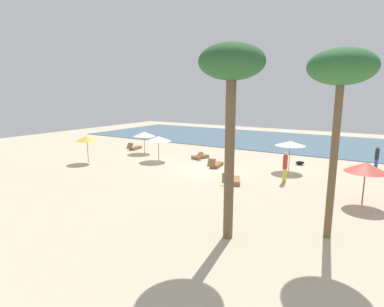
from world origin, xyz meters
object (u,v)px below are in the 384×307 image
at_px(person_1, 285,166).
at_px(palm_2, 341,73).
at_px(umbrella_1, 144,134).
at_px(palm_0, 231,72).
at_px(umbrella_3, 366,167).
at_px(umbrella_4, 87,139).
at_px(dog, 300,163).
at_px(lounger_1, 200,157).
at_px(person_0, 377,157).
at_px(lounger_0, 135,148).
at_px(umbrella_0, 158,139).
at_px(umbrella_2, 290,143).
at_px(lounger_3, 216,165).
at_px(lounger_2, 234,181).

distance_m(person_1, palm_2, 9.37).
bearing_deg(person_1, umbrella_1, 168.43).
height_order(palm_0, palm_2, palm_0).
bearing_deg(palm_2, umbrella_3, 79.26).
xyz_separation_m(umbrella_4, dog, (15.01, 8.16, -1.79)).
relative_size(lounger_1, person_0, 1.01).
xyz_separation_m(umbrella_1, lounger_1, (5.81, 0.54, -1.63)).
relative_size(umbrella_4, lounger_0, 1.24).
distance_m(lounger_0, lounger_1, 7.87).
bearing_deg(person_0, umbrella_1, -167.99).
xyz_separation_m(lounger_0, person_0, (20.93, 3.11, 0.74)).
bearing_deg(lounger_0, umbrella_4, -82.86).
relative_size(umbrella_0, umbrella_3, 0.98).
xyz_separation_m(umbrella_1, dog, (13.78, 2.55, -1.63)).
bearing_deg(palm_2, umbrella_4, 167.62).
bearing_deg(person_0, umbrella_0, -159.11).
height_order(umbrella_2, person_1, umbrella_2).
bearing_deg(person_0, umbrella_3, -92.19).
xyz_separation_m(lounger_3, person_0, (10.42, 5.56, 0.74)).
height_order(umbrella_2, dog, umbrella_2).
relative_size(person_0, palm_0, 0.24).
distance_m(umbrella_1, lounger_2, 12.55).
bearing_deg(dog, lounger_0, -174.08).
height_order(umbrella_1, dog, umbrella_1).
relative_size(lounger_0, person_1, 0.89).
relative_size(lounger_2, dog, 2.49).
bearing_deg(lounger_1, umbrella_4, -138.87).
bearing_deg(lounger_3, umbrella_4, -157.23).
distance_m(person_0, palm_0, 17.35).
bearing_deg(person_1, lounger_1, 157.49).
bearing_deg(umbrella_3, umbrella_2, 134.43).
xyz_separation_m(umbrella_1, palm_0, (14.32, -11.83, 4.49)).
height_order(umbrella_3, lounger_1, umbrella_3).
height_order(person_0, palm_2, palm_2).
height_order(person_0, person_1, person_1).
height_order(umbrella_1, umbrella_2, umbrella_2).
bearing_deg(palm_2, dog, 107.38).
height_order(umbrella_2, palm_0, palm_0).
bearing_deg(palm_2, lounger_0, 151.54).
relative_size(umbrella_1, lounger_0, 1.21).
relative_size(umbrella_2, person_0, 1.24).
height_order(umbrella_1, lounger_0, umbrella_1).
height_order(umbrella_0, person_0, umbrella_0).
xyz_separation_m(lounger_3, palm_0, (5.85, -10.29, 6.12)).
distance_m(lounger_1, lounger_3, 3.37).
bearing_deg(umbrella_4, lounger_1, 41.13).
xyz_separation_m(umbrella_1, lounger_2, (11.45, -4.86, -1.63)).
height_order(umbrella_2, lounger_1, umbrella_2).
distance_m(umbrella_3, person_1, 5.03).
bearing_deg(lounger_0, palm_0, -37.92).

